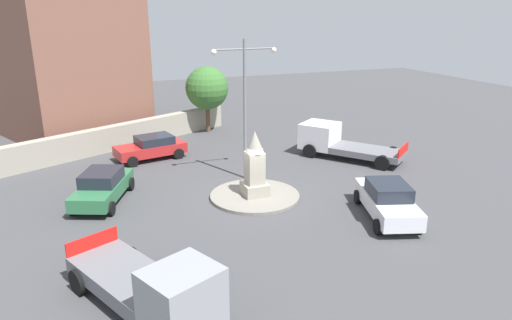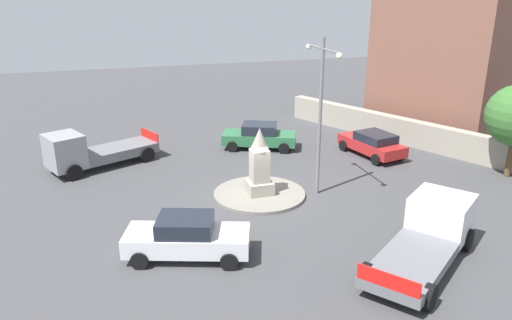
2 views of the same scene
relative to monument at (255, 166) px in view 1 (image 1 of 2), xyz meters
name	(u,v)px [view 1 (image 1 of 2)]	position (x,y,z in m)	size (l,w,h in m)	color
ground_plane	(255,197)	(0.00, 0.00, -1.58)	(80.00, 80.00, 0.00)	#424244
traffic_island	(255,196)	(0.00, 0.00, -1.51)	(4.32, 4.32, 0.15)	gray
monument	(255,166)	(0.00, 0.00, 0.00)	(1.15, 1.15, 3.16)	#9E9687
streetlamp	(245,96)	(-0.51, -2.71, 2.85)	(3.45, 0.28, 7.30)	slate
car_green_passing	(103,186)	(6.83, -2.13, -0.81)	(3.28, 4.68, 1.52)	#2D6B42
car_white_far_side	(387,200)	(-4.54, 4.18, -0.78)	(3.03, 4.80, 1.60)	silver
car_red_parked_left	(151,147)	(3.60, -7.96, -0.84)	(4.36, 2.66, 1.41)	#B22323
truck_grey_near_island	(154,289)	(6.06, 7.59, -0.59)	(4.17, 6.09, 2.18)	gray
truck_white_parked_right	(337,141)	(-7.04, -4.30, -0.63)	(5.41, 6.21, 1.96)	silver
stone_boundary_wall	(118,137)	(5.26, -10.95, -0.80)	(17.61, 0.70, 1.57)	#9E9687
corner_building	(67,64)	(7.80, -16.23, 3.40)	(8.04, 8.70, 9.97)	brown
tree_near_wall	(207,88)	(-1.38, -13.03, 1.64)	(3.09, 3.09, 4.79)	brown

